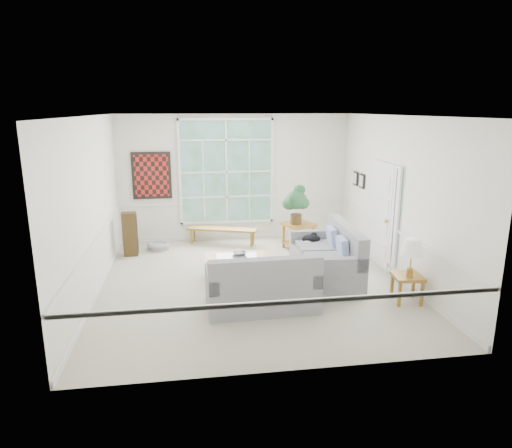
{
  "coord_description": "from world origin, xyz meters",
  "views": [
    {
      "loc": [
        -1.1,
        -7.86,
        3.12
      ],
      "look_at": [
        0.1,
        0.2,
        1.05
      ],
      "focal_mm": 32.0,
      "sensor_mm": 36.0,
      "label": 1
    }
  ],
  "objects_px": {
    "coffee_table": "(237,267)",
    "side_table": "(407,288)",
    "end_table": "(298,236)",
    "loveseat_right": "(325,253)",
    "loveseat_front": "(262,280)"
  },
  "relations": [
    {
      "from": "coffee_table",
      "to": "side_table",
      "type": "bearing_deg",
      "value": -26.68
    },
    {
      "from": "end_table",
      "to": "loveseat_right",
      "type": "bearing_deg",
      "value": -89.56
    },
    {
      "from": "side_table",
      "to": "loveseat_right",
      "type": "bearing_deg",
      "value": 132.58
    },
    {
      "from": "loveseat_front",
      "to": "side_table",
      "type": "xyz_separation_m",
      "value": [
        2.41,
        -0.13,
        -0.24
      ]
    },
    {
      "from": "loveseat_right",
      "to": "coffee_table",
      "type": "height_order",
      "value": "loveseat_right"
    },
    {
      "from": "loveseat_right",
      "to": "side_table",
      "type": "relative_size",
      "value": 4.12
    },
    {
      "from": "loveseat_right",
      "to": "coffee_table",
      "type": "bearing_deg",
      "value": 171.02
    },
    {
      "from": "coffee_table",
      "to": "end_table",
      "type": "bearing_deg",
      "value": 48.7
    },
    {
      "from": "loveseat_right",
      "to": "loveseat_front",
      "type": "relative_size",
      "value": 1.11
    },
    {
      "from": "loveseat_front",
      "to": "coffee_table",
      "type": "distance_m",
      "value": 1.4
    },
    {
      "from": "loveseat_front",
      "to": "side_table",
      "type": "height_order",
      "value": "loveseat_front"
    },
    {
      "from": "loveseat_front",
      "to": "coffee_table",
      "type": "height_order",
      "value": "loveseat_front"
    },
    {
      "from": "end_table",
      "to": "side_table",
      "type": "height_order",
      "value": "end_table"
    },
    {
      "from": "loveseat_right",
      "to": "end_table",
      "type": "xyz_separation_m",
      "value": [
        -0.02,
        1.99,
        -0.22
      ]
    },
    {
      "from": "loveseat_front",
      "to": "coffee_table",
      "type": "relative_size",
      "value": 1.47
    }
  ]
}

